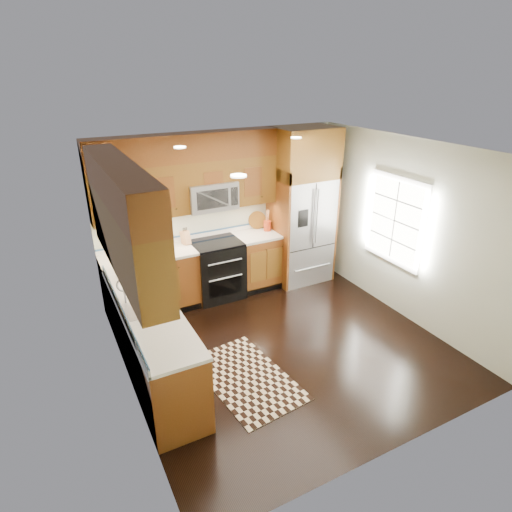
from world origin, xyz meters
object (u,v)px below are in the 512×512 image
range (217,270)px  utensil_crock (267,224)px  knife_block (185,237)px  rug (246,378)px  refrigerator (302,207)px

range → utensil_crock: utensil_crock is taller
range → utensil_crock: (0.96, 0.10, 0.59)m
knife_block → range: bearing=-19.7°
range → rug: 2.16m
refrigerator → utensil_crock: (-0.59, 0.13, -0.24)m
refrigerator → utensil_crock: bearing=167.0°
refrigerator → knife_block: (-1.99, 0.20, -0.25)m
range → knife_block: knife_block is taller
range → refrigerator: refrigerator is taller
range → knife_block: (-0.44, 0.16, 0.58)m
utensil_crock → refrigerator: bearing=-13.0°
rug → utensil_crock: bearing=49.4°
rug → utensil_crock: 2.81m
knife_block → utensil_crock: size_ratio=0.76×
refrigerator → utensil_crock: 0.65m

